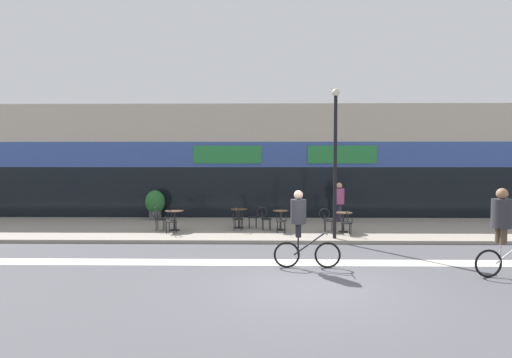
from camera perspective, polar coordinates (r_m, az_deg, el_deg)
The scene contains 21 objects.
ground_plane at distance 9.38m, azimuth 7.62°, elevation -14.84°, with size 120.00×120.00×0.00m, color #4C4C51.
sidewalk_slab at distance 16.40m, azimuth 4.62°, elevation -7.08°, with size 40.00×5.50×0.12m, color gray.
storefront_facade at distance 20.88m, azimuth 3.79°, elevation 2.40°, with size 40.00×4.06×5.52m.
bike_lane_stripe at distance 11.31m, azimuth 6.39°, elevation -11.78°, with size 36.00×0.70×0.01m, color silver.
bistro_table_0 at distance 15.81m, azimuth -11.55°, elevation -5.23°, with size 0.71×0.71×0.78m.
bistro_table_1 at distance 16.11m, azimuth -2.44°, elevation -5.07°, with size 0.67×0.67×0.77m.
bistro_table_2 at distance 15.62m, azimuth 3.52°, elevation -5.32°, with size 0.62×0.62×0.77m.
bistro_table_3 at distance 15.50m, azimuth 12.38°, elevation -5.48°, with size 0.67×0.67×0.75m.
cafe_chair_0_near at distance 15.21m, azimuth -12.10°, elevation -5.68°, with size 0.45×0.60×0.90m.
cafe_chair_0_side at distance 15.96m, azimuth -13.76°, elevation -5.31°, with size 0.58×0.41×0.90m.
cafe_chair_1_near at distance 15.50m, azimuth -2.61°, elevation -5.47°, with size 0.45×0.60×0.90m.
cafe_chair_1_side at distance 16.10m, azimuth -0.21°, elevation -5.17°, with size 0.59×0.43×0.90m.
cafe_chair_2_near at distance 15.00m, azimuth 3.63°, elevation -5.74°, with size 0.41×0.58×0.90m.
cafe_chair_2_side at distance 15.59m, azimuth 1.22°, elevation -5.42°, with size 0.60×0.45×0.90m.
cafe_chair_3_near at distance 14.90m, azimuth 12.85°, elevation -5.86°, with size 0.42×0.58×0.90m.
cafe_chair_3_side at distance 15.40m, azimuth 10.09°, elevation -5.56°, with size 0.58×0.40×0.90m.
planter_pot at distance 18.89m, azimuth -14.22°, elevation -3.44°, with size 0.89×0.89×1.35m.
lamp_post at distance 14.04m, azimuth 11.25°, elevation 3.75°, with size 0.26×0.26×5.17m.
cyclist_0 at distance 10.55m, azimuth 6.44°, elevation -6.44°, with size 1.76×0.48×2.04m.
cyclist_1 at distance 11.31m, azimuth 31.86°, elevation -5.65°, with size 1.74×0.54×2.15m.
pedestrian_near_end at distance 18.04m, azimuth 11.80°, elevation -2.75°, with size 0.52×0.52×1.73m.
Camera 1 is at (-1.07, -8.88, 2.80)m, focal length 28.00 mm.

